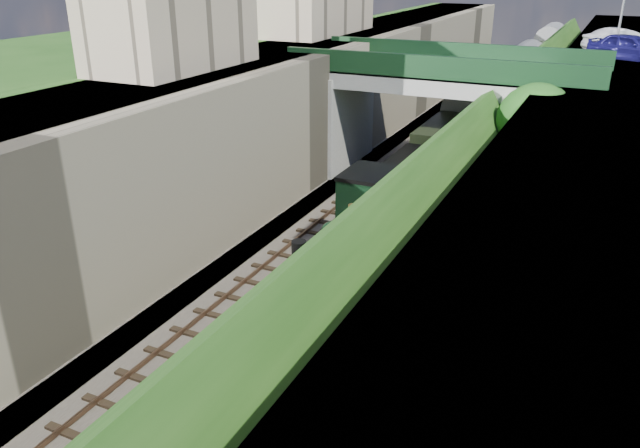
% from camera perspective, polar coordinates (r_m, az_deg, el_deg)
% --- Properties ---
extents(trackbed, '(10.00, 90.00, 0.20)m').
position_cam_1_polar(trackbed, '(32.68, 8.09, 2.26)').
color(trackbed, '#473F38').
rests_on(trackbed, ground).
extents(retaining_wall, '(1.00, 90.00, 7.00)m').
position_cam_1_polar(retaining_wall, '(33.60, -0.64, 9.14)').
color(retaining_wall, '#756B56').
rests_on(retaining_wall, ground).
extents(street_plateau_left, '(6.00, 90.00, 7.00)m').
position_cam_1_polar(street_plateau_left, '(35.24, -5.84, 9.68)').
color(street_plateau_left, '#262628').
rests_on(street_plateau_left, ground).
extents(street_plateau_right, '(8.00, 90.00, 6.25)m').
position_cam_1_polar(street_plateau_right, '(30.50, 25.69, 4.66)').
color(street_plateau_right, '#262628').
rests_on(street_plateau_right, ground).
extents(embankment_slope, '(4.30, 90.00, 6.36)m').
position_cam_1_polar(embankment_slope, '(28.59, 16.53, 4.17)').
color(embankment_slope, '#1E4714').
rests_on(embankment_slope, ground).
extents(track_left, '(2.50, 90.00, 0.20)m').
position_cam_1_polar(track_left, '(33.23, 4.82, 3.03)').
color(track_left, black).
rests_on(track_left, trackbed).
extents(track_right, '(2.50, 90.00, 0.20)m').
position_cam_1_polar(track_right, '(32.32, 10.13, 2.16)').
color(track_right, black).
rests_on(track_right, trackbed).
extents(road_bridge, '(16.00, 6.40, 7.25)m').
position_cam_1_polar(road_bridge, '(35.03, 11.99, 10.19)').
color(road_bridge, gray).
rests_on(road_bridge, ground).
extents(building_near, '(4.00, 8.00, 4.00)m').
position_cam_1_polar(building_near, '(29.76, -13.36, 17.51)').
color(building_near, gray).
rests_on(building_near, street_plateau_left).
extents(tree, '(3.60, 3.80, 6.60)m').
position_cam_1_polar(tree, '(30.07, 19.35, 8.44)').
color(tree, black).
rests_on(tree, ground).
extents(car_blue, '(4.89, 3.51, 1.55)m').
position_cam_1_polar(car_blue, '(40.23, 26.49, 14.24)').
color(car_blue, navy).
rests_on(car_blue, street_plateau_right).
extents(car_silver, '(4.71, 3.39, 1.48)m').
position_cam_1_polar(car_silver, '(43.69, 25.95, 14.81)').
color(car_silver, silver).
rests_on(car_silver, street_plateau_right).
extents(locomotive, '(3.10, 10.22, 3.83)m').
position_cam_1_polar(locomotive, '(22.29, 2.76, -2.70)').
color(locomotive, black).
rests_on(locomotive, trackbed).
extents(tender, '(2.70, 6.00, 3.05)m').
position_cam_1_polar(tender, '(28.81, 8.46, 2.58)').
color(tender, black).
rests_on(tender, trackbed).
extents(coach_front, '(2.90, 18.00, 3.70)m').
position_cam_1_polar(coach_front, '(40.42, 13.97, 8.74)').
color(coach_front, black).
rests_on(coach_front, trackbed).
extents(coach_middle, '(2.90, 18.00, 3.70)m').
position_cam_1_polar(coach_middle, '(58.62, 18.04, 12.59)').
color(coach_middle, black).
rests_on(coach_middle, trackbed).
extents(coach_rear, '(2.90, 18.00, 3.70)m').
position_cam_1_polar(coach_rear, '(77.11, 20.21, 14.58)').
color(coach_rear, black).
rests_on(coach_rear, trackbed).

